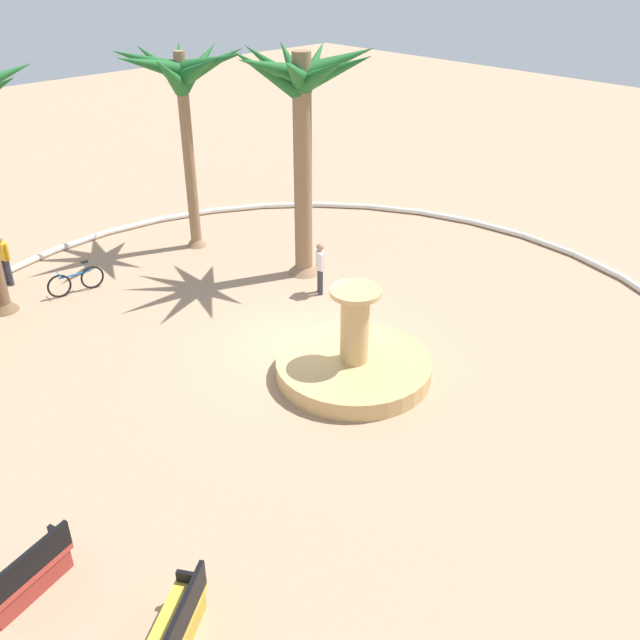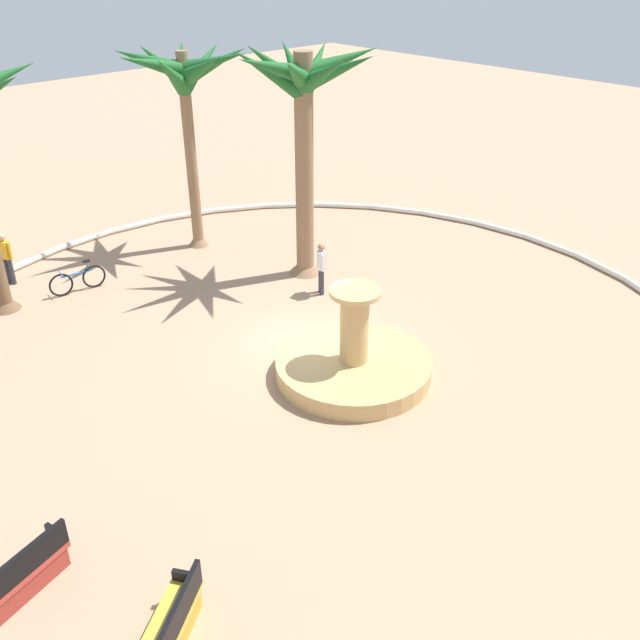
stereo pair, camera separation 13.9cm
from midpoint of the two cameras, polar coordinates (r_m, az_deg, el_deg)
name	(u,v)px [view 2 (the right image)]	position (r m, az deg, el deg)	size (l,w,h in m)	color
ground_plane	(307,345)	(18.24, -0.87, -2.09)	(80.00, 80.00, 0.00)	tan
plaza_curb	(307,342)	(18.19, -0.87, -1.82)	(21.20, 21.20, 0.20)	silver
fountain	(353,364)	(16.89, 2.98, -3.63)	(3.79, 3.79, 2.35)	tan
palm_tree_near_fountain	(185,82)	(23.00, -10.87, 18.60)	(4.11, 4.13, 6.62)	#8E6B4C
palm_tree_mid_plaza	(303,105)	(20.50, -1.22, 17.20)	(4.36, 4.33, 6.92)	#8E6B4C
bench_east	(171,629)	(11.62, -11.79, -23.54)	(1.61, 1.31, 1.00)	gold
bench_north	(24,575)	(12.94, -22.83, -18.73)	(1.68, 0.93, 1.00)	#B73D33
bicycle_red_frame	(78,280)	(22.01, -19.07, 3.13)	(1.71, 0.44, 0.94)	black
person_cyclist_helmet	(6,256)	(23.10, -24.20, 4.81)	(0.31, 0.50, 1.64)	#33333D
person_cyclist_photo	(321,266)	(20.49, 0.30, 4.46)	(0.35, 0.46, 1.60)	#33333D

